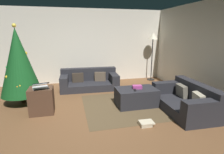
{
  "coord_description": "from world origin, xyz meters",
  "views": [
    {
      "loc": [
        -0.38,
        -3.49,
        1.81
      ],
      "look_at": [
        0.61,
        0.62,
        0.75
      ],
      "focal_mm": 28.94,
      "sensor_mm": 36.0,
      "label": 1
    }
  ],
  "objects_px": {
    "side_table": "(42,100)",
    "corner_lamp": "(153,40)",
    "book_stack": "(146,123)",
    "gift_box": "(137,87)",
    "laptop": "(41,86)",
    "tv_remote": "(135,90)",
    "ottoman": "(136,97)",
    "couch_left": "(89,81)",
    "christmas_tree": "(19,62)",
    "couch_right": "(187,100)"
  },
  "relations": [
    {
      "from": "couch_left",
      "to": "tv_remote",
      "type": "xyz_separation_m",
      "value": [
        0.9,
        -1.83,
        0.2
      ]
    },
    {
      "from": "tv_remote",
      "to": "corner_lamp",
      "type": "xyz_separation_m",
      "value": [
        1.54,
        2.33,
        1.08
      ]
    },
    {
      "from": "couch_left",
      "to": "gift_box",
      "type": "xyz_separation_m",
      "value": [
        1.0,
        -1.71,
        0.23
      ]
    },
    {
      "from": "ottoman",
      "to": "couch_right",
      "type": "bearing_deg",
      "value": -30.53
    },
    {
      "from": "couch_left",
      "to": "christmas_tree",
      "type": "distance_m",
      "value": 2.19
    },
    {
      "from": "couch_left",
      "to": "side_table",
      "type": "xyz_separation_m",
      "value": [
        -1.26,
        -1.63,
        0.05
      ]
    },
    {
      "from": "couch_left",
      "to": "side_table",
      "type": "height_order",
      "value": "couch_left"
    },
    {
      "from": "christmas_tree",
      "to": "book_stack",
      "type": "distance_m",
      "value": 3.38
    },
    {
      "from": "ottoman",
      "to": "tv_remote",
      "type": "distance_m",
      "value": 0.27
    },
    {
      "from": "book_stack",
      "to": "couch_right",
      "type": "bearing_deg",
      "value": 18.94
    },
    {
      "from": "corner_lamp",
      "to": "laptop",
      "type": "bearing_deg",
      "value": -149.22
    },
    {
      "from": "book_stack",
      "to": "christmas_tree",
      "type": "bearing_deg",
      "value": 144.78
    },
    {
      "from": "couch_right",
      "to": "corner_lamp",
      "type": "xyz_separation_m",
      "value": [
        0.43,
        2.82,
        1.26
      ]
    },
    {
      "from": "side_table",
      "to": "corner_lamp",
      "type": "bearing_deg",
      "value": 29.96
    },
    {
      "from": "couch_right",
      "to": "ottoman",
      "type": "xyz_separation_m",
      "value": [
        -1.03,
        0.6,
        -0.04
      ]
    },
    {
      "from": "book_stack",
      "to": "side_table",
      "type": "bearing_deg",
      "value": 151.94
    },
    {
      "from": "christmas_tree",
      "to": "book_stack",
      "type": "relative_size",
      "value": 7.01
    },
    {
      "from": "couch_left",
      "to": "gift_box",
      "type": "relative_size",
      "value": 8.14
    },
    {
      "from": "gift_box",
      "to": "tv_remote",
      "type": "xyz_separation_m",
      "value": [
        -0.1,
        -0.12,
        -0.03
      ]
    },
    {
      "from": "tv_remote",
      "to": "christmas_tree",
      "type": "bearing_deg",
      "value": 174.23
    },
    {
      "from": "christmas_tree",
      "to": "side_table",
      "type": "xyz_separation_m",
      "value": [
        0.57,
        -0.76,
        -0.78
      ]
    },
    {
      "from": "couch_left",
      "to": "corner_lamp",
      "type": "distance_m",
      "value": 2.8
    },
    {
      "from": "ottoman",
      "to": "gift_box",
      "type": "xyz_separation_m",
      "value": [
        0.02,
        0.0,
        0.26
      ]
    },
    {
      "from": "gift_box",
      "to": "side_table",
      "type": "height_order",
      "value": "side_table"
    },
    {
      "from": "couch_left",
      "to": "gift_box",
      "type": "height_order",
      "value": "couch_left"
    },
    {
      "from": "gift_box",
      "to": "corner_lamp",
      "type": "height_order",
      "value": "corner_lamp"
    },
    {
      "from": "gift_box",
      "to": "tv_remote",
      "type": "relative_size",
      "value": 1.42
    },
    {
      "from": "tv_remote",
      "to": "ottoman",
      "type": "bearing_deg",
      "value": 67.05
    },
    {
      "from": "tv_remote",
      "to": "side_table",
      "type": "xyz_separation_m",
      "value": [
        -2.16,
        0.2,
        -0.15
      ]
    },
    {
      "from": "gift_box",
      "to": "corner_lamp",
      "type": "xyz_separation_m",
      "value": [
        1.44,
        2.21,
        1.05
      ]
    },
    {
      "from": "ottoman",
      "to": "book_stack",
      "type": "bearing_deg",
      "value": -100.23
    },
    {
      "from": "gift_box",
      "to": "ottoman",
      "type": "bearing_deg",
      "value": -167.28
    },
    {
      "from": "gift_box",
      "to": "laptop",
      "type": "relative_size",
      "value": 0.47
    },
    {
      "from": "gift_box",
      "to": "christmas_tree",
      "type": "bearing_deg",
      "value": 163.6
    },
    {
      "from": "couch_right",
      "to": "corner_lamp",
      "type": "distance_m",
      "value": 3.12
    },
    {
      "from": "couch_right",
      "to": "side_table",
      "type": "distance_m",
      "value": 3.34
    },
    {
      "from": "couch_left",
      "to": "christmas_tree",
      "type": "xyz_separation_m",
      "value": [
        -1.83,
        -0.87,
        0.83
      ]
    },
    {
      "from": "corner_lamp",
      "to": "book_stack",
      "type": "bearing_deg",
      "value": -116.89
    },
    {
      "from": "couch_left",
      "to": "laptop",
      "type": "xyz_separation_m",
      "value": [
        -1.25,
        -1.69,
        0.41
      ]
    },
    {
      "from": "christmas_tree",
      "to": "laptop",
      "type": "xyz_separation_m",
      "value": [
        0.58,
        -0.82,
        -0.42
      ]
    },
    {
      "from": "couch_left",
      "to": "corner_lamp",
      "type": "relative_size",
      "value": 1.04
    },
    {
      "from": "laptop",
      "to": "corner_lamp",
      "type": "distance_m",
      "value": 4.38
    },
    {
      "from": "laptop",
      "to": "corner_lamp",
      "type": "relative_size",
      "value": 0.27
    },
    {
      "from": "gift_box",
      "to": "tv_remote",
      "type": "bearing_deg",
      "value": -130.8
    },
    {
      "from": "side_table",
      "to": "book_stack",
      "type": "relative_size",
      "value": 2.08
    },
    {
      "from": "christmas_tree",
      "to": "laptop",
      "type": "bearing_deg",
      "value": -54.59
    },
    {
      "from": "book_stack",
      "to": "corner_lamp",
      "type": "relative_size",
      "value": 0.16
    },
    {
      "from": "christmas_tree",
      "to": "ottoman",
      "type": "bearing_deg",
      "value": -16.57
    },
    {
      "from": "tv_remote",
      "to": "book_stack",
      "type": "xyz_separation_m",
      "value": [
        -0.1,
        -0.9,
        -0.4
      ]
    },
    {
      "from": "couch_left",
      "to": "couch_right",
      "type": "bearing_deg",
      "value": 133.07
    }
  ]
}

